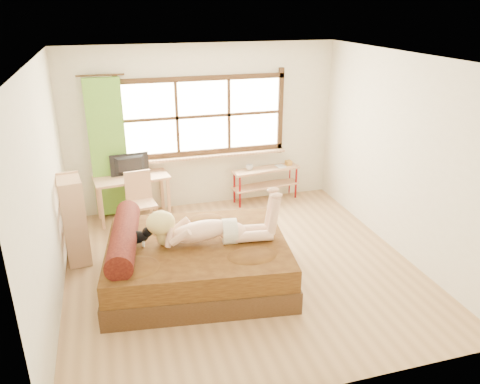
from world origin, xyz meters
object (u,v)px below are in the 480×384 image
object	(u,v)px
woman	(209,217)
chair	(140,197)
pipe_shelf	(266,177)
bookshelf	(74,220)
bed	(193,260)
kitten	(136,236)
desk	(132,182)

from	to	relation	value
woman	chair	xyz separation A→B (m)	(-0.69, 1.79, -0.39)
pipe_shelf	bookshelf	size ratio (longest dim) A/B	1.03
bed	woman	xyz separation A→B (m)	(0.20, -0.06, 0.59)
bed	kitten	world-z (taller)	bed
bed	kitten	xyz separation A→B (m)	(-0.67, 0.09, 0.39)
desk	chair	size ratio (longest dim) A/B	1.34
chair	pipe_shelf	bearing A→B (deg)	4.96
woman	chair	size ratio (longest dim) A/B	1.72
bed	pipe_shelf	size ratio (longest dim) A/B	1.98
bed	chair	distance (m)	1.81
bed	chair	bearing A→B (deg)	113.08
desk	bed	bearing A→B (deg)	-82.13
desk	woman	bearing A→B (deg)	-77.58
woman	bookshelf	xyz separation A→B (m)	(-1.62, 1.01, -0.29)
bed	chair	world-z (taller)	chair
pipe_shelf	bookshelf	distance (m)	3.39
woman	kitten	distance (m)	0.91
bed	pipe_shelf	world-z (taller)	bed
pipe_shelf	chair	bearing A→B (deg)	-175.26
pipe_shelf	bookshelf	bearing A→B (deg)	-165.78
woman	pipe_shelf	bearing A→B (deg)	63.58
bed	woman	size ratio (longest dim) A/B	1.56
chair	pipe_shelf	distance (m)	2.27
chair	woman	bearing A→B (deg)	-76.34
pipe_shelf	kitten	bearing A→B (deg)	-146.07
woman	desk	size ratio (longest dim) A/B	1.28
kitten	chair	world-z (taller)	chair
bookshelf	desk	bearing A→B (deg)	46.54
desk	chair	xyz separation A→B (m)	(0.09, -0.37, -0.12)
bed	chair	size ratio (longest dim) A/B	2.69
bed	pipe_shelf	distance (m)	2.82
woman	pipe_shelf	xyz separation A→B (m)	(1.53, 2.28, -0.45)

